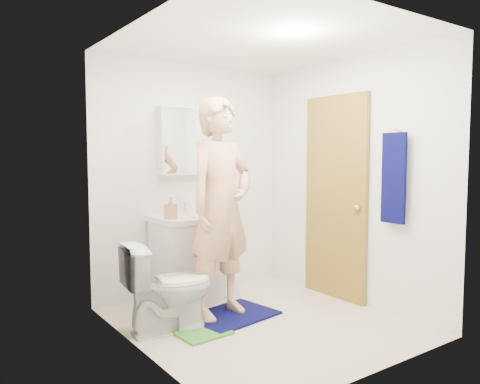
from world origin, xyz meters
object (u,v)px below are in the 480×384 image
at_px(towel, 394,178).
at_px(medicine_cabinet, 182,141).
at_px(toilet, 169,286).
at_px(toothbrush_cup, 215,208).
at_px(man, 221,207).
at_px(soap_dispenser, 171,208).
at_px(vanity_cabinet, 194,260).

bearing_deg(towel, medicine_cabinet, 124.61).
distance_m(toilet, toothbrush_cup, 1.26).
height_order(towel, man, man).
height_order(toilet, toothbrush_cup, toothbrush_cup).
distance_m(soap_dispenser, man, 0.57).
bearing_deg(towel, toilet, 154.42).
bearing_deg(medicine_cabinet, toilet, -124.88).
distance_m(soap_dispenser, toothbrush_cup, 0.62).
xyz_separation_m(soap_dispenser, toothbrush_cup, (0.59, 0.16, -0.05)).
bearing_deg(towel, man, 144.64).
bearing_deg(vanity_cabinet, toothbrush_cup, 14.87).
bearing_deg(vanity_cabinet, toilet, -133.37).
bearing_deg(man, medicine_cabinet, 74.12).
distance_m(vanity_cabinet, towel, 2.08).
bearing_deg(soap_dispenser, toilet, -119.01).
height_order(towel, soap_dispenser, towel).
relative_size(vanity_cabinet, towel, 1.00).
xyz_separation_m(vanity_cabinet, soap_dispenser, (-0.29, -0.08, 0.55)).
height_order(medicine_cabinet, towel, medicine_cabinet).
distance_m(vanity_cabinet, toilet, 0.87).
xyz_separation_m(towel, man, (-1.24, 0.88, -0.26)).
bearing_deg(towel, vanity_cabinet, 128.47).
xyz_separation_m(towel, toothbrush_cup, (-0.88, 1.56, -0.35)).
distance_m(toilet, soap_dispenser, 0.86).
bearing_deg(toothbrush_cup, man, -117.98).
relative_size(soap_dispenser, man, 0.11).
xyz_separation_m(medicine_cabinet, man, (-0.06, -0.83, -0.61)).
distance_m(towel, toothbrush_cup, 1.83).
relative_size(towel, toothbrush_cup, 6.08).
bearing_deg(toothbrush_cup, soap_dispenser, -164.70).
height_order(vanity_cabinet, soap_dispenser, soap_dispenser).
xyz_separation_m(soap_dispenser, man, (0.23, -0.52, 0.04)).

